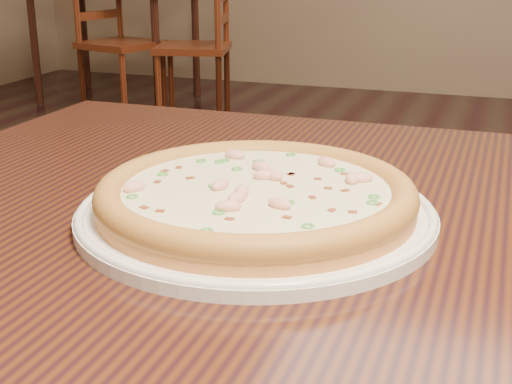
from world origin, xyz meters
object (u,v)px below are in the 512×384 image
(chair_a, at_px, (115,42))
(pizza, at_px, (256,195))
(bg_table_left, at_px, (115,2))
(chair_b, at_px, (202,47))
(plate, at_px, (256,212))
(hero_table, at_px, (379,306))

(chair_a, bearing_deg, pizza, -57.49)
(bg_table_left, xyz_separation_m, chair_b, (0.78, -0.34, -0.22))
(chair_a, bearing_deg, plate, -57.50)
(hero_table, height_order, plate, plate)
(bg_table_left, bearing_deg, hero_table, -56.19)
(chair_a, relative_size, chair_b, 1.00)
(hero_table, xyz_separation_m, bg_table_left, (-2.44, 3.64, 0.00))
(hero_table, height_order, chair_b, chair_b)
(pizza, xyz_separation_m, bg_table_left, (-2.32, 3.69, -0.12))
(plate, height_order, bg_table_left, plate)
(hero_table, distance_m, bg_table_left, 4.38)
(bg_table_left, relative_size, chair_b, 1.05)
(pizza, height_order, chair_a, chair_a)
(hero_table, distance_m, plate, 0.17)
(hero_table, xyz_separation_m, chair_b, (-1.65, 3.29, -0.21))
(pizza, distance_m, bg_table_left, 4.36)
(hero_table, relative_size, bg_table_left, 1.20)
(bg_table_left, xyz_separation_m, chair_a, (0.18, -0.34, -0.22))
(pizza, xyz_separation_m, chair_a, (-2.13, 3.34, -0.34))
(pizza, bearing_deg, plate, -106.10)
(chair_a, bearing_deg, chair_b, 0.02)
(chair_b, bearing_deg, hero_table, -63.34)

